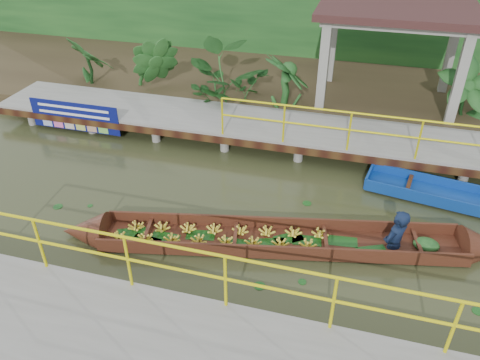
# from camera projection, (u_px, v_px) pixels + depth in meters

# --- Properties ---
(ground) EXTENTS (80.00, 80.00, 0.00)m
(ground) POSITION_uv_depth(u_px,v_px,m) (232.00, 215.00, 10.25)
(ground) COLOR #292F17
(ground) RESTS_ON ground
(land_strip) EXTENTS (30.00, 8.00, 0.45)m
(land_strip) POSITION_uv_depth(u_px,v_px,m) (293.00, 83.00, 16.18)
(land_strip) COLOR #302718
(land_strip) RESTS_ON ground
(far_dock) EXTENTS (16.00, 2.06, 1.66)m
(far_dock) POSITION_uv_depth(u_px,v_px,m) (268.00, 127.00, 12.75)
(far_dock) COLOR gray
(far_dock) RESTS_ON ground
(pavilion) EXTENTS (4.40, 3.00, 3.00)m
(pavilion) POSITION_uv_depth(u_px,v_px,m) (397.00, 21.00, 13.12)
(pavilion) COLOR gray
(pavilion) RESTS_ON ground
(foliage_backdrop) EXTENTS (30.00, 0.80, 4.00)m
(foliage_backdrop) POSITION_uv_depth(u_px,v_px,m) (308.00, 13.00, 17.23)
(foliage_backdrop) COLOR #133B17
(foliage_backdrop) RESTS_ON ground
(vendor_boat) EXTENTS (8.87, 2.69, 2.06)m
(vendor_boat) POSITION_uv_depth(u_px,v_px,m) (297.00, 236.00, 9.27)
(vendor_boat) COLOR #3C1F10
(vendor_boat) RESTS_ON ground
(moored_blue_boat) EXTENTS (3.36, 1.37, 0.78)m
(moored_blue_boat) POSITION_uv_depth(u_px,v_px,m) (466.00, 200.00, 10.46)
(moored_blue_boat) COLOR navy
(moored_blue_boat) RESTS_ON ground
(blue_banner) EXTENTS (2.73, 0.04, 0.85)m
(blue_banner) POSITION_uv_depth(u_px,v_px,m) (75.00, 116.00, 13.14)
(blue_banner) COLOR #0B115C
(blue_banner) RESTS_ON ground
(tropical_plants) EXTENTS (14.49, 1.49, 1.86)m
(tropical_plants) POSITION_uv_depth(u_px,v_px,m) (280.00, 72.00, 13.79)
(tropical_plants) COLOR #133B17
(tropical_plants) RESTS_ON ground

